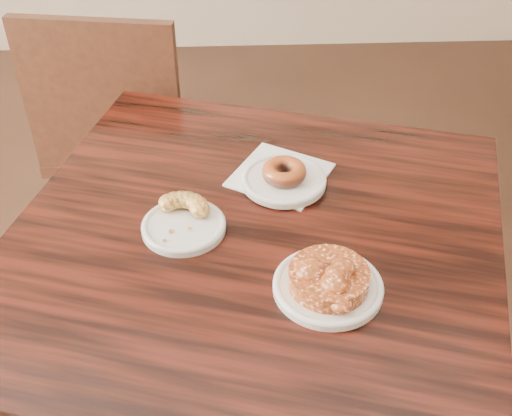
{
  "coord_description": "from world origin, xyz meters",
  "views": [
    {
      "loc": [
        0.14,
        -0.76,
        1.5
      ],
      "look_at": [
        0.18,
        0.1,
        0.8
      ],
      "focal_mm": 45.0,
      "sensor_mm": 36.0,
      "label": 1
    }
  ],
  "objects_px": {
    "glazed_donut": "(284,172)",
    "cruller_fragment": "(183,217)",
    "cafe_table": "(254,365)",
    "apple_fritter": "(329,275)",
    "chair_far": "(131,138)"
  },
  "relations": [
    {
      "from": "glazed_donut",
      "to": "chair_far",
      "type": "bearing_deg",
      "value": 121.55
    },
    {
      "from": "chair_far",
      "to": "glazed_donut",
      "type": "height_order",
      "value": "chair_far"
    },
    {
      "from": "chair_far",
      "to": "glazed_donut",
      "type": "bearing_deg",
      "value": 130.48
    },
    {
      "from": "glazed_donut",
      "to": "apple_fritter",
      "type": "bearing_deg",
      "value": -80.34
    },
    {
      "from": "glazed_donut",
      "to": "cafe_table",
      "type": "bearing_deg",
      "value": -114.88
    },
    {
      "from": "chair_far",
      "to": "glazed_donut",
      "type": "xyz_separation_m",
      "value": [
        0.4,
        -0.66,
        0.33
      ]
    },
    {
      "from": "chair_far",
      "to": "apple_fritter",
      "type": "bearing_deg",
      "value": 124.56
    },
    {
      "from": "glazed_donut",
      "to": "apple_fritter",
      "type": "xyz_separation_m",
      "value": [
        0.05,
        -0.28,
        0.0
      ]
    },
    {
      "from": "glazed_donut",
      "to": "cruller_fragment",
      "type": "distance_m",
      "value": 0.23
    },
    {
      "from": "cafe_table",
      "to": "glazed_donut",
      "type": "bearing_deg",
      "value": 81.77
    },
    {
      "from": "glazed_donut",
      "to": "cruller_fragment",
      "type": "bearing_deg",
      "value": -146.7
    },
    {
      "from": "glazed_donut",
      "to": "apple_fritter",
      "type": "distance_m",
      "value": 0.29
    },
    {
      "from": "cafe_table",
      "to": "apple_fritter",
      "type": "xyz_separation_m",
      "value": [
        0.11,
        -0.14,
        0.41
      ]
    },
    {
      "from": "chair_far",
      "to": "cruller_fragment",
      "type": "height_order",
      "value": "chair_far"
    },
    {
      "from": "cafe_table",
      "to": "chair_far",
      "type": "relative_size",
      "value": 0.96
    }
  ]
}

